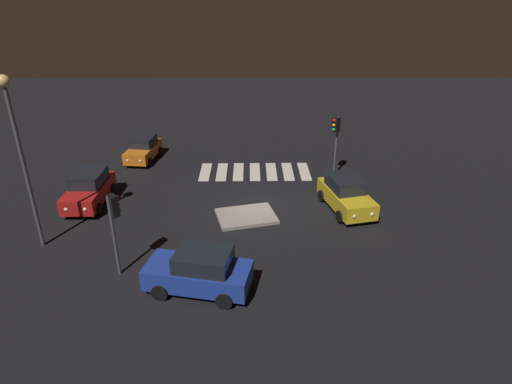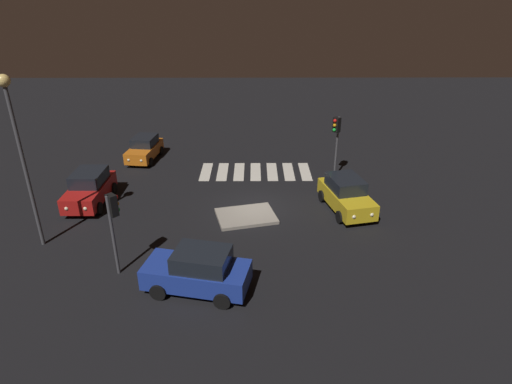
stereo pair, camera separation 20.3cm
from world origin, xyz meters
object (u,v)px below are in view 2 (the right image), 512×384
Objects in this scene: car_orange at (145,149)px; car_yellow at (346,195)px; street_lamp at (17,136)px; traffic_island at (246,216)px; traffic_light_north at (113,215)px; car_red at (90,188)px; traffic_light_south at (336,133)px; car_blue at (198,271)px.

car_orange is 15.65m from car_yellow.
traffic_island is at bearing -165.03° from street_lamp.
car_orange is 14.46m from traffic_light_north.
traffic_light_north is 0.46× the size of street_lamp.
traffic_island is 0.82× the size of car_red.
traffic_island is 0.88× the size of traffic_light_south.
traffic_island is at bearing 78.83° from car_red.
car_orange is at bearing 52.74° from traffic_light_north.
traffic_island is 9.47m from car_red.
car_red is at bearing -36.39° from car_blue.
car_blue is 1.22× the size of traffic_light_north.
traffic_light_south reaches higher than traffic_light_north.
street_lamp is (2.47, 11.81, 4.79)m from car_orange.
car_blue is 1.12× the size of traffic_light_south.
traffic_light_south is at bearing 104.28° from car_red.
traffic_light_north reaches higher than traffic_island.
street_lamp is at bearing -11.92° from car_blue.
car_orange is 0.88× the size of car_yellow.
car_yellow is at bearing -166.97° from street_lamp.
car_yellow is (-5.70, -0.96, 0.85)m from traffic_island.
car_orange is at bearing -101.81° from street_lamp.
traffic_light_south reaches higher than car_yellow.
car_blue is (-7.33, 8.27, 0.00)m from car_red.
car_yellow is 5.14m from traffic_light_south.
traffic_light_north reaches higher than car_yellow.
traffic_island is at bearing 47.04° from car_orange.
traffic_light_north is at bearing 15.45° from car_orange.
car_yellow is 10.55m from car_blue.
street_lamp reaches higher than car_yellow.
traffic_island is 0.78× the size of car_blue.
traffic_light_north is 5.81m from street_lamp.
street_lamp is (15.90, 8.30, 2.47)m from traffic_light_south.
traffic_island is 11.92m from car_orange.
traffic_light_south is (-7.68, -11.95, 2.21)m from car_blue.
car_blue is (1.91, 6.36, 0.86)m from traffic_island.
car_yellow is at bearing 49.13° from traffic_light_south.
street_lamp reaches higher than traffic_light_south.
car_blue is at bearing 42.09° from car_red.
traffic_light_south reaches higher than traffic_island.
car_red is 7.37m from car_orange.
car_yellow is at bearing 86.86° from car_red.
traffic_light_north is at bearing -74.71° from car_yellow.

